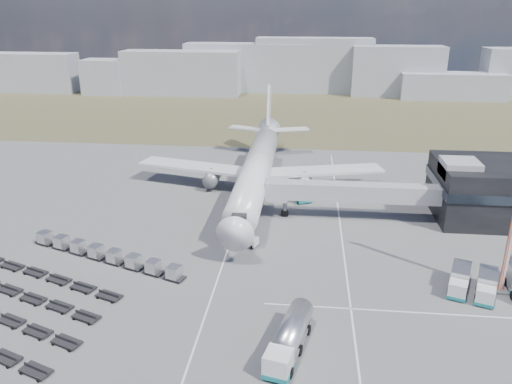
# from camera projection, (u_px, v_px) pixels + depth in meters

# --- Properties ---
(ground) EXTENTS (420.00, 420.00, 0.00)m
(ground) POSITION_uv_depth(u_px,v_px,m) (235.00, 270.00, 71.89)
(ground) COLOR #565659
(ground) RESTS_ON ground
(grass_strip) EXTENTS (420.00, 90.00, 0.01)m
(grass_strip) POSITION_uv_depth(u_px,v_px,m) (280.00, 113.00, 174.17)
(grass_strip) COLOR brown
(grass_strip) RESTS_ON ground
(lane_markings) EXTENTS (47.12, 110.00, 0.01)m
(lane_markings) POSITION_uv_depth(u_px,v_px,m) (303.00, 264.00, 73.73)
(lane_markings) COLOR silver
(lane_markings) RESTS_ON ground
(jet_bridge) EXTENTS (30.30, 3.80, 7.05)m
(jet_bridge) POSITION_uv_depth(u_px,v_px,m) (340.00, 192.00, 87.54)
(jet_bridge) COLOR #939399
(jet_bridge) RESTS_ON ground
(airliner) EXTENTS (51.59, 64.53, 17.62)m
(airliner) POSITION_uv_depth(u_px,v_px,m) (257.00, 167.00, 100.12)
(airliner) COLOR silver
(airliner) RESTS_ON ground
(skyline) EXTENTS (289.52, 25.97, 23.61)m
(skyline) POSITION_uv_depth(u_px,v_px,m) (308.00, 71.00, 206.70)
(skyline) COLOR #969AA4
(skyline) RESTS_ON ground
(fuel_tanker) EXTENTS (5.32, 11.45, 3.59)m
(fuel_tanker) POSITION_uv_depth(u_px,v_px,m) (289.00, 338.00, 54.60)
(fuel_tanker) COLOR silver
(fuel_tanker) RESTS_ON ground
(pushback_tug) EXTENTS (3.77, 2.84, 1.50)m
(pushback_tug) POSITION_uv_depth(u_px,v_px,m) (247.00, 241.00, 78.98)
(pushback_tug) COLOR silver
(pushback_tug) RESTS_ON ground
(catering_truck) EXTENTS (5.36, 7.43, 3.16)m
(catering_truck) POSITION_uv_depth(u_px,v_px,m) (299.00, 191.00, 97.84)
(catering_truck) COLOR silver
(catering_truck) RESTS_ON ground
(service_trucks_near) EXTENTS (7.65, 8.32, 2.74)m
(service_trucks_near) POSITION_uv_depth(u_px,v_px,m) (473.00, 283.00, 65.92)
(service_trucks_near) COLOR silver
(service_trucks_near) RESTS_ON ground
(uld_row) EXTENTS (26.64, 11.26, 1.88)m
(uld_row) POSITION_uv_depth(u_px,v_px,m) (105.00, 254.00, 74.25)
(uld_row) COLOR black
(uld_row) RESTS_ON ground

